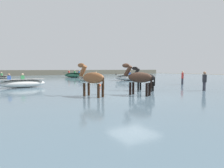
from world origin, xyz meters
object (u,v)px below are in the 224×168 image
horse_lead_dark_bay (138,78)px  boat_far_offshore (74,75)px  boat_distant_west (96,76)px  boat_near_port (88,79)px  boat_near_starboard (135,76)px  horse_trailing_chestnut (92,79)px  channel_buoy (99,85)px  boat_mid_channel (2,77)px  person_onlooker_left (182,79)px  horse_flank_black (145,78)px  boat_distant_east (130,78)px  person_onlooker_right (204,82)px  boat_far_inshore (23,83)px

horse_lead_dark_bay → boat_far_offshore: 24.73m
boat_distant_west → boat_near_port: bearing=-125.7°
boat_near_starboard → boat_distant_west: bearing=166.4°
horse_trailing_chestnut → channel_buoy: (2.78, 4.62, -0.83)m
boat_far_offshore → boat_mid_channel: 11.28m
horse_trailing_chestnut → boat_distant_west: horse_trailing_chestnut is taller
horse_lead_dark_bay → channel_buoy: (0.24, 5.50, -0.83)m
horse_trailing_chestnut → person_onlooker_left: size_ratio=1.31×
horse_flank_black → boat_distant_east: horse_flank_black is taller
boat_near_starboard → boat_mid_channel: boat_mid_channel is taller
horse_trailing_chestnut → boat_mid_channel: size_ratio=0.74×
boat_near_starboard → boat_mid_channel: (-19.82, 6.48, 0.05)m
channel_buoy → boat_far_offshore: bearing=76.5°
horse_lead_dark_bay → boat_near_starboard: (13.29, 17.41, -0.75)m
boat_mid_channel → horse_lead_dark_bay: bearing=-74.7°
boat_distant_west → channel_buoy: size_ratio=4.29×
boat_far_offshore → boat_near_port: bearing=-99.5°
boat_mid_channel → channel_buoy: boat_mid_channel is taller
person_onlooker_left → boat_near_port: bearing=118.2°
horse_lead_dark_bay → channel_buoy: size_ratio=3.06×
boat_near_port → channel_buoy: 9.01m
channel_buoy → person_onlooker_left: bearing=-11.8°
boat_mid_channel → person_onlooker_right: (11.93, -24.49, 0.30)m
boat_near_starboard → horse_lead_dark_bay: bearing=-127.4°
boat_near_port → person_onlooker_right: size_ratio=1.74×
boat_far_inshore → person_onlooker_right: person_onlooker_right is taller
boat_near_port → boat_distant_west: bearing=54.3°
horse_flank_black → channel_buoy: 4.33m
boat_far_offshore → boat_mid_channel: size_ratio=1.44×
boat_far_offshore → boat_distant_east: size_ratio=1.01×
person_onlooker_left → boat_distant_east: bearing=93.4°
horse_lead_dark_bay → person_onlooker_left: horse_lead_dark_bay is taller
horse_lead_dark_bay → boat_distant_east: horse_lead_dark_bay is taller
horse_lead_dark_bay → boat_mid_channel: 24.78m
boat_distant_east → person_onlooker_right: size_ratio=2.52×
horse_lead_dark_bay → horse_trailing_chestnut: bearing=160.9°
boat_distant_west → boat_near_starboard: size_ratio=1.23×
boat_near_port → horse_flank_black: bearing=-95.8°
person_onlooker_left → person_onlooker_right: bearing=-125.7°
boat_distant_east → person_onlooker_left: (0.49, -8.07, 0.20)m
horse_flank_black → boat_distant_west: (4.83, 17.53, -0.57)m
boat_far_offshore → person_onlooker_left: bearing=-79.5°
horse_lead_dark_bay → boat_near_port: size_ratio=0.76×
horse_trailing_chestnut → boat_distant_east: horse_trailing_chestnut is taller
horse_lead_dark_bay → boat_far_offshore: (4.74, 24.26, -0.56)m
horse_flank_black → person_onlooker_left: 7.16m
horse_lead_dark_bay → boat_mid_channel: size_ratio=0.74×
boat_distant_east → person_onlooker_right: 12.72m
horse_lead_dark_bay → person_onlooker_right: bearing=-6.3°
boat_far_inshore → channel_buoy: 6.34m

